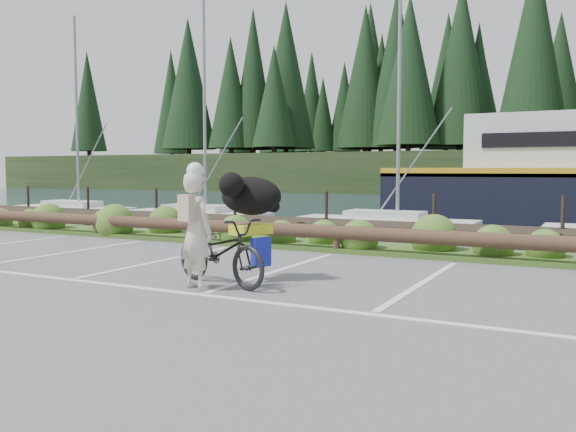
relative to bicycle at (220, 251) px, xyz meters
name	(u,v)px	position (x,y,z in m)	size (l,w,h in m)	color
ground	(216,290)	(0.18, -0.39, -0.53)	(72.00, 72.00, 0.00)	#545456
harbor_backdrop	(564,184)	(0.57, 78.08, -0.53)	(170.00, 160.00, 30.00)	#18283A
vegetation_strip	(348,247)	(0.18, 4.91, -0.48)	(34.00, 1.60, 0.10)	#3D5B21
log_rail	(336,253)	(0.18, 4.21, -0.53)	(32.00, 0.30, 0.60)	#443021
bicycle	(220,251)	(0.00, 0.00, 0.00)	(0.70, 2.02, 1.06)	black
cyclist	(196,231)	(-0.14, -0.45, 0.35)	(0.64, 0.42, 1.77)	beige
dog	(251,196)	(0.19, 0.62, 0.85)	(1.09, 0.53, 0.63)	black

